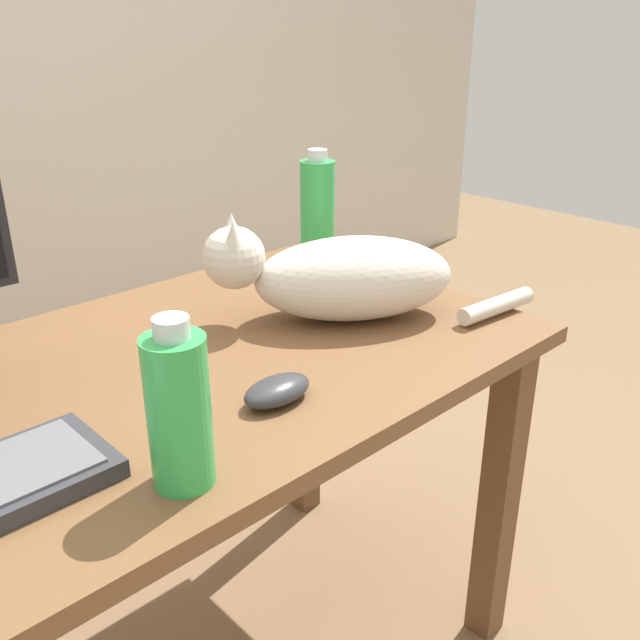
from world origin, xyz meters
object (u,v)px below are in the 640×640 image
computer_mouse (277,390)px  spray_bottle (317,213)px  cat (342,276)px  water_bottle (179,410)px

computer_mouse → spray_bottle: spray_bottle is taller
spray_bottle → cat: bearing=-125.0°
computer_mouse → cat: bearing=28.4°
computer_mouse → water_bottle: water_bottle is taller
water_bottle → computer_mouse: bearing=18.4°
cat → spray_bottle: (0.17, 0.24, 0.04)m
cat → spray_bottle: bearing=55.0°
water_bottle → cat: bearing=24.5°
cat → spray_bottle: size_ratio=2.02×
cat → water_bottle: water_bottle is taller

